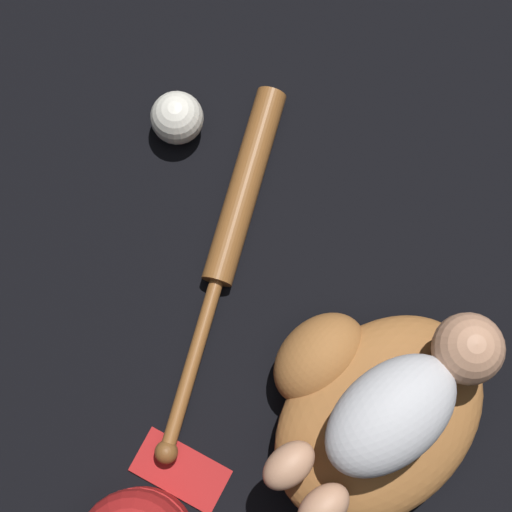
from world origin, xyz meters
TOP-DOWN VIEW (x-y plane):
  - ground_plane at (0.00, 0.00)m, footprint 6.00×6.00m
  - baseball_glove at (0.04, -0.01)m, footprint 0.33×0.30m
  - baby_figure at (0.06, -0.03)m, footprint 0.35×0.13m
  - baseball_bat at (0.08, 0.32)m, footprint 0.49×0.33m
  - baseball at (0.12, 0.49)m, footprint 0.08×0.08m

SIDE VIEW (x-z plane):
  - ground_plane at x=0.00m, z-range 0.00..0.00m
  - baseball_bat at x=0.08m, z-range 0.00..0.05m
  - baseball at x=0.12m, z-range 0.00..0.08m
  - baseball_glove at x=0.04m, z-range 0.00..0.11m
  - baby_figure at x=0.06m, z-range 0.10..0.20m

